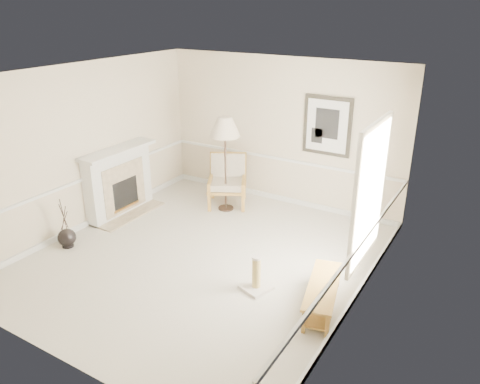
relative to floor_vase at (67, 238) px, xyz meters
name	(u,v)px	position (x,y,z in m)	size (l,w,h in m)	color
ground	(203,257)	(2.15, 0.88, -0.16)	(5.50, 5.50, 0.00)	silver
room	(210,146)	(2.29, 0.96, 1.70)	(5.04, 5.54, 2.92)	beige
fireplace	(119,182)	(-0.19, 1.48, 0.48)	(0.64, 1.64, 1.31)	white
floor_vase	(67,238)	(0.00, 0.00, 0.00)	(0.30, 0.30, 0.88)	black
armchair	(228,178)	(1.31, 2.96, 0.37)	(1.04, 1.06, 1.00)	olive
floor_lamp	(225,130)	(1.45, 2.67, 1.46)	(0.66, 0.66, 1.85)	black
bench	(323,292)	(4.30, 0.61, 0.08)	(0.67, 1.33, 0.36)	olive
scratching_post	(256,279)	(3.33, 0.54, 0.01)	(0.47, 0.47, 0.54)	beige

